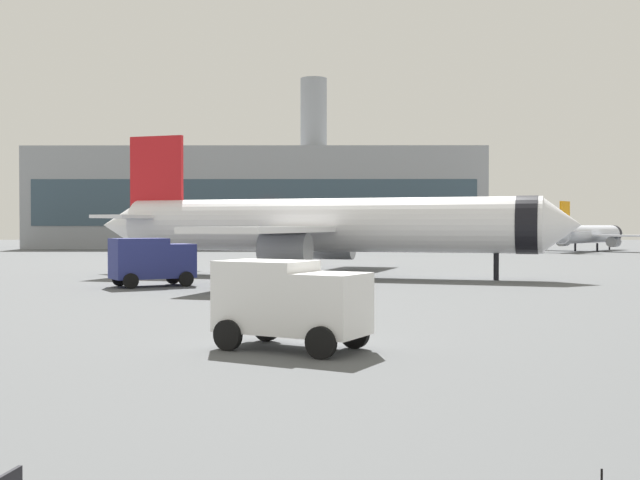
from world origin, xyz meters
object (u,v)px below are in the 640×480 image
cargo_van (290,300)px  safety_cone_mid (187,279)px  airplane_taxiing (589,234)px  airplane_at_gate (322,226)px  service_truck (152,260)px  safety_cone_near (169,269)px  safety_cone_far (252,272)px

cargo_van → safety_cone_mid: 25.85m
airplane_taxiing → airplane_at_gate: bearing=-124.3°
service_truck → safety_cone_near: (-1.41, 12.40, -1.27)m
service_truck → safety_cone_near: service_truck is taller
safety_cone_near → safety_cone_mid: (3.36, -11.32, 0.05)m
airplane_taxiing → safety_cone_mid: bearing=-126.0°
safety_cone_mid → cargo_van: bearing=-73.3°
airplane_at_gate → safety_cone_mid: 11.91m
airplane_at_gate → airplane_taxiing: size_ratio=1.74×
airplane_at_gate → safety_cone_near: (-11.59, 3.37, -3.32)m
airplane_at_gate → safety_cone_far: (-5.05, 0.43, -3.34)m
airplane_taxiing → safety_cone_near: size_ratio=29.59×
service_truck → safety_cone_near: 12.54m
airplane_taxiing → safety_cone_near: airplane_taxiing is taller
service_truck → safety_cone_near: bearing=96.5°
cargo_van → safety_cone_near: size_ratio=7.10×
service_truck → airplane_at_gate: bearing=41.6°
cargo_van → safety_cone_far: (-4.22, 33.12, -1.13)m
airplane_taxiing → cargo_van: 97.24m
airplane_taxiing → service_truck: 81.39m
airplane_at_gate → safety_cone_far: 6.07m
cargo_van → safety_cone_far: size_ratio=7.54×
safety_cone_near → safety_cone_far: (6.55, -2.94, -0.02)m
cargo_van → service_truck: bearing=111.6°
airplane_taxiing → safety_cone_mid: (-46.62, -64.23, -2.05)m
airplane_taxiing → safety_cone_far: airplane_taxiing is taller
cargo_van → safety_cone_far: cargo_van is taller
service_truck → safety_cone_far: size_ratio=8.20×
airplane_at_gate → safety_cone_near: 12.52m
airplane_taxiing → safety_cone_far: bearing=-127.9°
safety_cone_near → safety_cone_mid: 11.80m
airplane_at_gate → safety_cone_far: airplane_at_gate is taller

